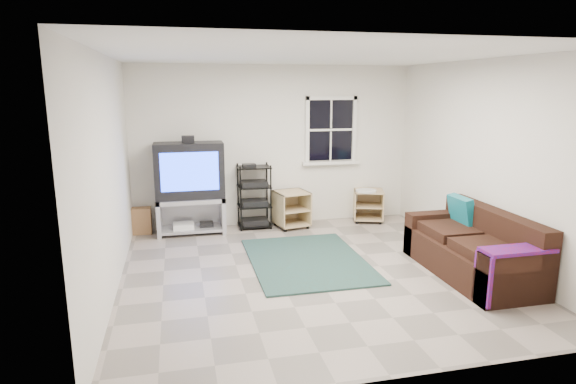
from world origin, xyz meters
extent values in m
plane|color=gray|center=(0.00, 0.00, 0.00)|extent=(4.60, 4.60, 0.00)
plane|color=white|center=(0.00, 0.00, 2.60)|extent=(4.60, 4.60, 0.00)
plane|color=silver|center=(0.00, 2.30, 1.30)|extent=(4.60, 0.00, 4.60)
plane|color=silver|center=(0.00, -2.30, 1.30)|extent=(4.60, 0.00, 4.60)
plane|color=silver|center=(-2.30, 0.00, 1.30)|extent=(0.00, 4.60, 4.60)
plane|color=silver|center=(2.30, 0.00, 1.30)|extent=(0.00, 4.60, 4.60)
cube|color=black|center=(0.95, 2.28, 1.55)|extent=(0.80, 0.01, 1.02)
cube|color=silver|center=(0.95, 2.26, 2.07)|extent=(0.88, 0.06, 0.06)
cube|color=silver|center=(0.95, 2.25, 1.00)|extent=(0.98, 0.14, 0.05)
cube|color=silver|center=(0.54, 2.26, 1.55)|extent=(0.06, 0.06, 1.10)
cube|color=silver|center=(1.36, 2.26, 1.55)|extent=(0.06, 0.06, 1.10)
cube|color=silver|center=(0.95, 2.27, 1.55)|extent=(0.78, 0.04, 0.04)
cube|color=#A8A8B0|center=(-1.40, 2.01, 0.54)|extent=(1.04, 0.52, 0.06)
cube|color=#A8A8B0|center=(-1.89, 2.01, 0.29)|extent=(0.06, 0.52, 0.57)
cube|color=#A8A8B0|center=(-0.91, 2.01, 0.29)|extent=(0.06, 0.52, 0.57)
cube|color=#A8A8B0|center=(-1.40, 2.01, 0.07)|extent=(0.92, 0.48, 0.04)
cube|color=#A8A8B0|center=(-1.40, 2.25, 0.29)|extent=(1.04, 0.04, 0.57)
cube|color=silver|center=(-1.52, 1.97, 0.14)|extent=(0.31, 0.25, 0.08)
cube|color=black|center=(-1.17, 2.01, 0.12)|extent=(0.21, 0.19, 0.06)
cube|color=black|center=(-1.40, 2.01, 1.00)|extent=(1.04, 0.44, 0.85)
cube|color=#1E42FF|center=(-1.40, 1.79, 1.02)|extent=(0.85, 0.01, 0.58)
cube|color=black|center=(-1.40, 2.01, 1.48)|extent=(0.19, 0.14, 0.10)
cylinder|color=black|center=(-0.63, 1.92, 0.52)|extent=(0.02, 0.02, 1.05)
cylinder|color=black|center=(-0.14, 1.92, 0.52)|extent=(0.02, 0.02, 1.05)
cylinder|color=black|center=(-0.63, 2.26, 0.52)|extent=(0.02, 0.02, 1.05)
cylinder|color=black|center=(-0.14, 2.26, 0.52)|extent=(0.02, 0.02, 1.05)
cube|color=black|center=(-0.39, 2.09, 0.05)|extent=(0.52, 0.38, 0.02)
cube|color=black|center=(-0.39, 2.09, 0.10)|extent=(0.41, 0.30, 0.09)
cube|color=black|center=(-0.39, 2.09, 0.36)|extent=(0.52, 0.38, 0.02)
cube|color=black|center=(-0.39, 2.09, 0.42)|extent=(0.41, 0.30, 0.09)
cube|color=black|center=(-0.39, 2.09, 0.68)|extent=(0.52, 0.38, 0.02)
cube|color=black|center=(-0.39, 2.09, 0.73)|extent=(0.41, 0.30, 0.09)
cube|color=black|center=(-0.39, 2.09, 1.00)|extent=(0.52, 0.38, 0.02)
cube|color=tan|center=(0.21, 1.98, 0.58)|extent=(0.59, 0.59, 0.02)
cube|color=tan|center=(0.21, 1.98, 0.06)|extent=(0.59, 0.59, 0.02)
cube|color=tan|center=(-0.03, 1.93, 0.32)|extent=(0.12, 0.50, 0.54)
cube|color=tan|center=(0.44, 2.03, 0.32)|extent=(0.12, 0.50, 0.54)
cube|color=tan|center=(0.16, 2.22, 0.32)|extent=(0.45, 0.11, 0.54)
cube|color=tan|center=(0.21, 1.98, 0.30)|extent=(0.54, 0.56, 0.02)
cylinder|color=black|center=(0.05, 1.75, 0.03)|extent=(0.05, 0.05, 0.05)
cylinder|color=black|center=(0.37, 2.22, 0.03)|extent=(0.05, 0.05, 0.05)
cube|color=tan|center=(1.57, 2.04, 0.53)|extent=(0.61, 0.61, 0.02)
cube|color=tan|center=(1.57, 2.04, 0.06)|extent=(0.61, 0.61, 0.02)
cube|color=tan|center=(1.35, 2.11, 0.29)|extent=(0.17, 0.47, 0.49)
cube|color=tan|center=(1.79, 1.96, 0.29)|extent=(0.17, 0.47, 0.49)
cube|color=tan|center=(1.64, 2.26, 0.29)|extent=(0.43, 0.16, 0.49)
cube|color=tan|center=(1.57, 2.04, 0.27)|extent=(0.56, 0.58, 0.02)
cylinder|color=black|center=(1.33, 1.91, 0.03)|extent=(0.05, 0.05, 0.05)
cylinder|color=black|center=(1.81, 2.16, 0.03)|extent=(0.05, 0.05, 0.05)
cylinder|color=silver|center=(1.49, 1.96, 0.55)|extent=(0.34, 0.34, 0.03)
cube|color=black|center=(1.85, -0.51, 0.20)|extent=(0.84, 1.86, 0.39)
cube|color=black|center=(2.16, -0.51, 0.59)|extent=(0.22, 1.86, 0.40)
cube|color=black|center=(1.85, 0.31, 0.29)|extent=(0.84, 0.22, 0.58)
cube|color=black|center=(1.85, -1.33, 0.29)|extent=(0.84, 0.22, 0.58)
cube|color=black|center=(1.78, -0.88, 0.45)|extent=(0.56, 0.67, 0.12)
cube|color=black|center=(1.78, -0.13, 0.45)|extent=(0.56, 0.67, 0.12)
cube|color=teal|center=(2.02, 0.01, 0.67)|extent=(0.19, 0.45, 0.39)
cube|color=#0D1491|center=(1.83, -1.33, 0.60)|extent=(0.77, 0.28, 0.04)
cube|color=#0D1491|center=(1.45, -1.33, 0.31)|extent=(0.04, 0.28, 0.54)
cube|color=black|center=(0.04, 0.39, 0.01)|extent=(1.47, 2.02, 0.02)
cube|color=olive|center=(-2.16, 2.16, 0.21)|extent=(0.29, 0.19, 0.41)
camera|label=1|loc=(-1.56, -5.41, 2.25)|focal=30.00mm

